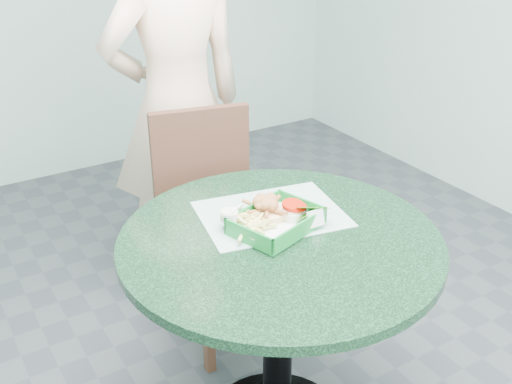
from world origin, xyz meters
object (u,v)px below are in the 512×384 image
crab_sandwich (272,211)px  dining_chair (214,212)px  cafe_table (279,291)px  food_basket (276,230)px  sauce_ramekin (232,214)px  diner_person (176,79)px

crab_sandwich → dining_chair: bearing=82.1°
crab_sandwich → cafe_table: bearing=-108.9°
food_basket → sauce_ramekin: (-0.09, 0.10, 0.03)m
dining_chair → food_basket: size_ratio=3.73×
diner_person → sauce_ramekin: diner_person is taller
cafe_table → sauce_ramekin: bearing=119.1°
food_basket → crab_sandwich: 0.07m
dining_chair → crab_sandwich: dining_chair is taller
sauce_ramekin → diner_person: bearing=75.4°
sauce_ramekin → dining_chair: bearing=68.9°
diner_person → food_basket: 0.97m
cafe_table → diner_person: 1.06m
dining_chair → cafe_table: bearing=-86.7°
cafe_table → food_basket: 0.19m
cafe_table → crab_sandwich: bearing=71.1°
crab_sandwich → sauce_ramekin: (-0.11, 0.05, -0.00)m
dining_chair → sauce_ramekin: bearing=-98.2°
diner_person → crab_sandwich: diner_person is taller
food_basket → crab_sandwich: (0.02, 0.06, 0.03)m
dining_chair → diner_person: bearing=97.5°
cafe_table → sauce_ramekin: (-0.08, 0.14, 0.22)m
food_basket → crab_sandwich: crab_sandwich is taller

